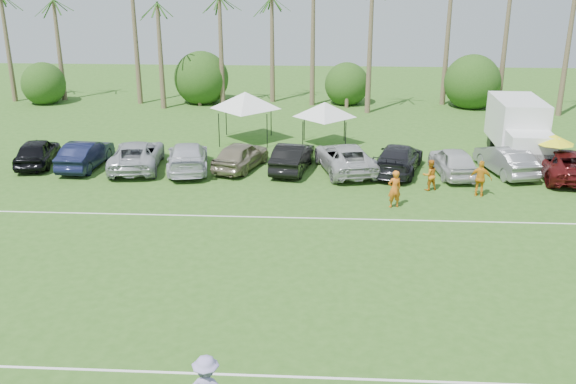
{
  "coord_description": "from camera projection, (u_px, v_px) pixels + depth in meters",
  "views": [
    {
      "loc": [
        4.22,
        -13.29,
        11.07
      ],
      "look_at": [
        2.69,
        13.05,
        1.6
      ],
      "focal_mm": 40.0,
      "sensor_mm": 36.0,
      "label": 1
    }
  ],
  "objects": [
    {
      "name": "palm_tree_9",
      "position": [
        509.0,
        0.0,
        48.37
      ],
      "size": [
        2.4,
        2.4,
        9.9
      ],
      "color": "brown",
      "rests_on": "ground"
    },
    {
      "name": "sideline_player_b",
      "position": [
        430.0,
        175.0,
        32.81
      ],
      "size": [
        0.94,
        0.84,
        1.62
      ],
      "primitive_type": "imported",
      "rotation": [
        0.0,
        0.0,
        3.48
      ],
      "color": "orange",
      "rests_on": "ground"
    },
    {
      "name": "parked_car_6",
      "position": [
        345.0,
        158.0,
        35.8
      ],
      "size": [
        3.87,
        6.1,
        1.57
      ],
      "primitive_type": "imported",
      "rotation": [
        0.0,
        0.0,
        3.38
      ],
      "color": "#B0B0B0",
      "rests_on": "ground"
    },
    {
      "name": "market_umbrella",
      "position": [
        555.0,
        139.0,
        34.45
      ],
      "size": [
        2.12,
        2.12,
        2.36
      ],
      "color": "black",
      "rests_on": "ground"
    },
    {
      "name": "sideline_player_c",
      "position": [
        481.0,
        179.0,
        31.88
      ],
      "size": [
        1.17,
        0.78,
        1.85
      ],
      "primitive_type": "imported",
      "rotation": [
        0.0,
        0.0,
        2.81
      ],
      "color": "orange",
      "rests_on": "ground"
    },
    {
      "name": "parked_car_2",
      "position": [
        137.0,
        155.0,
        36.34
      ],
      "size": [
        3.28,
        5.92,
        1.57
      ],
      "primitive_type": "imported",
      "rotation": [
        0.0,
        0.0,
        3.27
      ],
      "color": "#A6A8AE",
      "rests_on": "ground"
    },
    {
      "name": "field_lines",
      "position": [
        208.0,
        276.0,
        23.98
      ],
      "size": [
        80.0,
        12.1,
        0.01
      ],
      "color": "white",
      "rests_on": "ground"
    },
    {
      "name": "parked_car_0",
      "position": [
        37.0,
        152.0,
        36.89
      ],
      "size": [
        2.57,
        4.84,
        1.57
      ],
      "primitive_type": "imported",
      "rotation": [
        0.0,
        0.0,
        3.3
      ],
      "color": "black",
      "rests_on": "ground"
    },
    {
      "name": "sideline_player_a",
      "position": [
        394.0,
        189.0,
        30.46
      ],
      "size": [
        0.78,
        0.64,
        1.84
      ],
      "primitive_type": "imported",
      "rotation": [
        0.0,
        0.0,
        3.48
      ],
      "color": "orange",
      "rests_on": "ground"
    },
    {
      "name": "canopy_tent_left",
      "position": [
        245.0,
        92.0,
        41.03
      ],
      "size": [
        4.68,
        4.68,
        3.79
      ],
      "color": "black",
      "rests_on": "ground"
    },
    {
      "name": "parked_car_4",
      "position": [
        241.0,
        155.0,
        36.24
      ],
      "size": [
        3.19,
        4.95,
        1.57
      ],
      "primitive_type": "imported",
      "rotation": [
        0.0,
        0.0,
        2.83
      ],
      "color": "gray",
      "rests_on": "ground"
    },
    {
      "name": "parked_car_3",
      "position": [
        188.0,
        157.0,
        36.01
      ],
      "size": [
        3.12,
        5.71,
        1.57
      ],
      "primitive_type": "imported",
      "rotation": [
        0.0,
        0.0,
        3.32
      ],
      "color": "silver",
      "rests_on": "ground"
    },
    {
      "name": "parked_car_5",
      "position": [
        293.0,
        157.0,
        35.94
      ],
      "size": [
        2.44,
        4.97,
        1.57
      ],
      "primitive_type": "imported",
      "rotation": [
        0.0,
        0.0,
        2.97
      ],
      "color": "black",
      "rests_on": "ground"
    },
    {
      "name": "bush_tree_0",
      "position": [
        47.0,
        80.0,
        53.53
      ],
      "size": [
        4.0,
        4.0,
        4.0
      ],
      "color": "brown",
      "rests_on": "ground"
    },
    {
      "name": "parked_car_1",
      "position": [
        85.0,
        154.0,
        36.42
      ],
      "size": [
        1.91,
        4.84,
        1.57
      ],
      "primitive_type": "imported",
      "rotation": [
        0.0,
        0.0,
        3.09
      ],
      "color": "black",
      "rests_on": "ground"
    },
    {
      "name": "box_truck",
      "position": [
        520.0,
        129.0,
        37.58
      ],
      "size": [
        2.78,
        6.81,
        3.47
      ],
      "rotation": [
        0.0,
        0.0,
        -0.03
      ],
      "color": "white",
      "rests_on": "ground"
    },
    {
      "name": "bush_tree_3",
      "position": [
        471.0,
        84.0,
        51.63
      ],
      "size": [
        4.0,
        4.0,
        4.0
      ],
      "color": "brown",
      "rests_on": "ground"
    },
    {
      "name": "palm_tree_4",
      "position": [
        221.0,
        11.0,
        49.86
      ],
      "size": [
        2.4,
        2.4,
        8.9
      ],
      "color": "brown",
      "rests_on": "ground"
    },
    {
      "name": "palm_tree_8",
      "position": [
        441.0,
        12.0,
        48.93
      ],
      "size": [
        2.4,
        2.4,
        8.9
      ],
      "color": "brown",
      "rests_on": "ground"
    },
    {
      "name": "parked_car_9",
      "position": [
        506.0,
        160.0,
        35.41
      ],
      "size": [
        2.68,
        5.01,
        1.57
      ],
      "primitive_type": "imported",
      "rotation": [
        0.0,
        0.0,
        3.37
      ],
      "color": "gray",
      "rests_on": "ground"
    },
    {
      "name": "palm_tree_5",
      "position": [
        272.0,
        0.0,
        49.34
      ],
      "size": [
        2.4,
        2.4,
        9.9
      ],
      "color": "brown",
      "rests_on": "ground"
    },
    {
      "name": "parked_car_7",
      "position": [
        398.0,
        158.0,
        35.69
      ],
      "size": [
        3.57,
        5.79,
        1.57
      ],
      "primitive_type": "imported",
      "rotation": [
        0.0,
        0.0,
        2.87
      ],
      "color": "black",
      "rests_on": "ground"
    },
    {
      "name": "bush_tree_2",
      "position": [
        347.0,
        83.0,
        52.17
      ],
      "size": [
        4.0,
        4.0,
        4.0
      ],
      "color": "brown",
      "rests_on": "ground"
    },
    {
      "name": "parked_car_10",
      "position": [
        563.0,
        163.0,
        34.79
      ],
      "size": [
        2.92,
        5.78,
        1.57
      ],
      "primitive_type": "imported",
      "rotation": [
        0.0,
        0.0,
        3.08
      ],
      "color": "#521011",
      "rests_on": "ground"
    },
    {
      "name": "bush_tree_1",
      "position": [
        201.0,
        82.0,
        52.82
      ],
      "size": [
        4.0,
        4.0,
        4.0
      ],
      "color": "brown",
      "rests_on": "ground"
    },
    {
      "name": "canopy_tent_right",
      "position": [
        325.0,
        102.0,
        40.06
      ],
      "size": [
        4.08,
        4.08,
        3.3
      ],
      "color": "black",
      "rests_on": "ground"
    },
    {
      "name": "parked_car_8",
      "position": [
        453.0,
        161.0,
        35.15
      ],
      "size": [
        2.32,
        4.77,
        1.57
      ],
      "primitive_type": "imported",
      "rotation": [
        0.0,
        0.0,
        3.25
      ],
      "color": "silver",
      "rests_on": "ground"
    }
  ]
}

